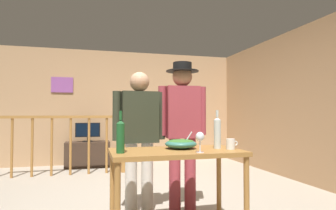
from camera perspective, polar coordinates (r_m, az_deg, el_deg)
ground_plane at (r=3.70m, az=-3.59°, el=-19.08°), size 8.01×8.01×0.00m
back_wall at (r=6.58m, az=-8.83°, el=-0.40°), size 5.20×0.10×2.52m
side_wall_right at (r=5.49m, az=22.01°, el=-0.02°), size 0.10×4.62×2.52m
framed_picture at (r=6.55m, az=-20.42°, el=3.81°), size 0.44×0.03×0.33m
stair_railing at (r=5.47m, az=-16.84°, el=-6.44°), size 2.33×0.10×1.12m
tv_console at (r=6.25m, az=-15.80°, el=-9.45°), size 0.90×0.40×0.52m
flat_screen_tv at (r=6.17m, az=-15.76°, el=-4.92°), size 0.50×0.12×0.39m
serving_table at (r=2.67m, az=1.64°, el=-10.97°), size 1.19×0.64×0.77m
salad_bowl at (r=2.74m, az=2.59°, el=-7.68°), size 0.30×0.30×0.16m
wine_glass at (r=2.47m, az=6.42°, el=-6.52°), size 0.07×0.07×0.18m
wine_bottle_clear at (r=2.78m, az=9.84°, el=-5.37°), size 0.07×0.07×0.37m
wine_bottle_green at (r=2.46m, az=-9.50°, el=-6.08°), size 0.07×0.07×0.36m
mug_white at (r=2.76m, az=12.44°, el=-7.62°), size 0.12×0.08×0.10m
person_standing_left at (r=3.16m, az=-5.75°, el=-5.07°), size 0.59×0.24×1.56m
person_standing_right at (r=3.27m, az=2.90°, el=-3.39°), size 0.56×0.37×1.69m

